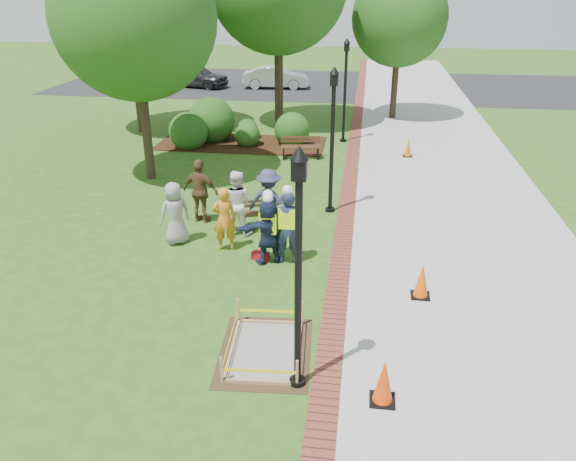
# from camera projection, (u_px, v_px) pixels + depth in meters

# --- Properties ---
(ground) EXTENTS (100.00, 100.00, 0.00)m
(ground) POSITION_uv_depth(u_px,v_px,m) (259.00, 291.00, 12.61)
(ground) COLOR #285116
(ground) RESTS_ON ground
(sidewalk) EXTENTS (6.00, 60.00, 0.02)m
(sidewalk) POSITION_uv_depth(u_px,v_px,m) (439.00, 166.00, 21.01)
(sidewalk) COLOR #9E9E99
(sidewalk) RESTS_ON ground
(brick_edging) EXTENTS (0.50, 60.00, 0.03)m
(brick_edging) POSITION_uv_depth(u_px,v_px,m) (352.00, 162.00, 21.41)
(brick_edging) COLOR maroon
(brick_edging) RESTS_ON ground
(mulch_bed) EXTENTS (7.00, 3.00, 0.05)m
(mulch_bed) POSITION_uv_depth(u_px,v_px,m) (242.00, 143.00, 23.82)
(mulch_bed) COLOR #381E0F
(mulch_bed) RESTS_ON ground
(parking_lot) EXTENTS (36.00, 12.00, 0.01)m
(parking_lot) POSITION_uv_depth(u_px,v_px,m) (334.00, 85.00, 36.99)
(parking_lot) COLOR black
(parking_lot) RESTS_ON ground
(wet_concrete_pad) EXTENTS (1.86, 2.41, 0.55)m
(wet_concrete_pad) POSITION_uv_depth(u_px,v_px,m) (265.00, 341.00, 10.48)
(wet_concrete_pad) COLOR #47331E
(wet_concrete_pad) RESTS_ON ground
(bench_near) EXTENTS (1.46, 0.88, 0.75)m
(bench_near) POSITION_uv_depth(u_px,v_px,m) (265.00, 219.00, 15.82)
(bench_near) COLOR brown
(bench_near) RESTS_ON ground
(bench_far) EXTENTS (1.59, 0.73, 0.83)m
(bench_far) POSITION_uv_depth(u_px,v_px,m) (301.00, 152.00, 21.81)
(bench_far) COLOR #54321D
(bench_far) RESTS_ON ground
(cone_front) EXTENTS (0.42, 0.42, 0.84)m
(cone_front) POSITION_uv_depth(u_px,v_px,m) (384.00, 382.00, 9.16)
(cone_front) COLOR black
(cone_front) RESTS_ON ground
(cone_back) EXTENTS (0.41, 0.41, 0.81)m
(cone_back) POSITION_uv_depth(u_px,v_px,m) (422.00, 281.00, 12.23)
(cone_back) COLOR black
(cone_back) RESTS_ON ground
(cone_far) EXTENTS (0.37, 0.37, 0.72)m
(cone_far) POSITION_uv_depth(u_px,v_px,m) (408.00, 148.00, 21.96)
(cone_far) COLOR black
(cone_far) RESTS_ON ground
(toolbox) EXTENTS (0.47, 0.37, 0.21)m
(toolbox) POSITION_uv_depth(u_px,v_px,m) (260.00, 256.00, 13.98)
(toolbox) COLOR #A60C19
(toolbox) RESTS_ON ground
(lamp_near) EXTENTS (0.28, 0.28, 4.26)m
(lamp_near) POSITION_uv_depth(u_px,v_px,m) (298.00, 256.00, 8.73)
(lamp_near) COLOR black
(lamp_near) RESTS_ON ground
(lamp_mid) EXTENTS (0.28, 0.28, 4.26)m
(lamp_mid) POSITION_uv_depth(u_px,v_px,m) (333.00, 130.00, 15.95)
(lamp_mid) COLOR black
(lamp_mid) RESTS_ON ground
(lamp_far) EXTENTS (0.28, 0.28, 4.26)m
(lamp_far) POSITION_uv_depth(u_px,v_px,m) (345.00, 83.00, 23.17)
(lamp_far) COLOR black
(lamp_far) RESTS_ON ground
(tree_left) EXTENTS (5.19, 5.19, 7.90)m
(tree_left) POSITION_uv_depth(u_px,v_px,m) (135.00, 18.00, 17.62)
(tree_left) COLOR #3D2D1E
(tree_left) RESTS_ON ground
(tree_right) EXTENTS (4.51, 4.51, 6.97)m
(tree_right) POSITION_uv_depth(u_px,v_px,m) (400.00, 18.00, 26.39)
(tree_right) COLOR #3D2D1E
(tree_right) RESTS_ON ground
(shrub_a) EXTENTS (1.60, 1.60, 1.60)m
(shrub_a) POSITION_uv_depth(u_px,v_px,m) (190.00, 148.00, 23.30)
(shrub_a) COLOR #1E4614
(shrub_a) RESTS_ON ground
(shrub_b) EXTENTS (2.00, 2.00, 2.00)m
(shrub_b) POSITION_uv_depth(u_px,v_px,m) (213.00, 140.00, 24.38)
(shrub_b) COLOR #1E4614
(shrub_b) RESTS_ON ground
(shrub_c) EXTENTS (1.07, 1.07, 1.07)m
(shrub_c) POSITION_uv_depth(u_px,v_px,m) (248.00, 146.00, 23.55)
(shrub_c) COLOR #1E4614
(shrub_c) RESTS_ON ground
(shrub_d) EXTENTS (1.48, 1.48, 1.48)m
(shrub_d) POSITION_uv_depth(u_px,v_px,m) (292.00, 145.00, 23.71)
(shrub_d) COLOR #1E4614
(shrub_d) RESTS_ON ground
(shrub_e) EXTENTS (0.94, 0.94, 0.94)m
(shrub_e) POSITION_uv_depth(u_px,v_px,m) (248.00, 139.00, 24.60)
(shrub_e) COLOR #1E4614
(shrub_e) RESTS_ON ground
(casual_person_a) EXTENTS (0.63, 0.60, 1.67)m
(casual_person_a) POSITION_uv_depth(u_px,v_px,m) (175.00, 213.00, 14.61)
(casual_person_a) COLOR gray
(casual_person_a) RESTS_ON ground
(casual_person_b) EXTENTS (0.60, 0.45, 1.69)m
(casual_person_b) POSITION_uv_depth(u_px,v_px,m) (224.00, 219.00, 14.24)
(casual_person_b) COLOR orange
(casual_person_b) RESTS_ON ground
(casual_person_c) EXTENTS (0.61, 0.42, 1.79)m
(casual_person_c) POSITION_uv_depth(u_px,v_px,m) (236.00, 203.00, 15.13)
(casual_person_c) COLOR white
(casual_person_c) RESTS_ON ground
(casual_person_d) EXTENTS (0.66, 0.50, 1.85)m
(casual_person_d) POSITION_uv_depth(u_px,v_px,m) (201.00, 191.00, 15.86)
(casual_person_d) COLOR brown
(casual_person_d) RESTS_ON ground
(casual_person_e) EXTENTS (0.65, 0.49, 1.83)m
(casual_person_e) POSITION_uv_depth(u_px,v_px,m) (269.00, 202.00, 15.13)
(casual_person_e) COLOR #303355
(casual_person_e) RESTS_ON ground
(hivis_worker_a) EXTENTS (0.63, 0.53, 1.82)m
(hivis_worker_a) POSITION_uv_depth(u_px,v_px,m) (268.00, 229.00, 13.55)
(hivis_worker_a) COLOR #182940
(hivis_worker_a) RESTS_ON ground
(hivis_worker_b) EXTENTS (0.65, 0.48, 2.01)m
(hivis_worker_b) POSITION_uv_depth(u_px,v_px,m) (287.00, 225.00, 13.52)
(hivis_worker_b) COLOR #1C2E4B
(hivis_worker_b) RESTS_ON ground
(hivis_worker_c) EXTENTS (0.54, 0.36, 1.80)m
(hivis_worker_c) POSITION_uv_depth(u_px,v_px,m) (268.00, 224.00, 13.81)
(hivis_worker_c) COLOR #1C204A
(hivis_worker_c) RESTS_ON ground
(parked_car_a) EXTENTS (3.23, 5.21, 1.58)m
(parked_car_a) POSITION_uv_depth(u_px,v_px,m) (196.00, 87.00, 36.28)
(parked_car_a) COLOR #29292C
(parked_car_a) RESTS_ON ground
(parked_car_b) EXTENTS (2.28, 4.66, 1.48)m
(parked_car_b) POSITION_uv_depth(u_px,v_px,m) (276.00, 88.00, 35.89)
(parked_car_b) COLOR #B3B3B9
(parked_car_b) RESTS_ON ground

